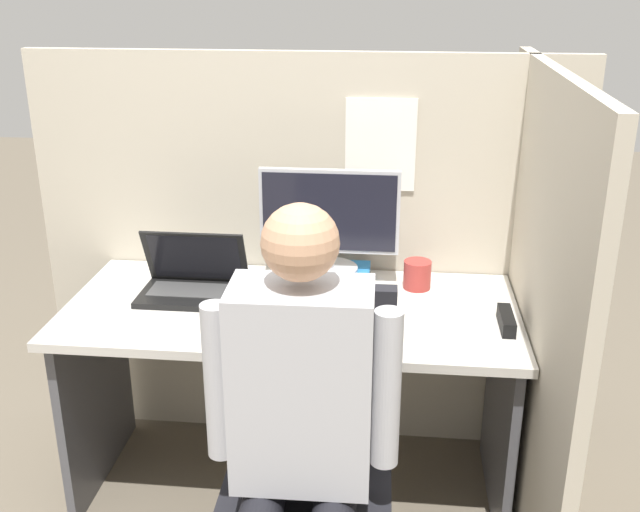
{
  "coord_description": "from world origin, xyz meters",
  "views": [
    {
      "loc": [
        0.33,
        -1.89,
        1.77
      ],
      "look_at": [
        0.12,
        0.17,
        0.97
      ],
      "focal_mm": 42.0,
      "sensor_mm": 36.0,
      "label": 1
    }
  ],
  "objects": [
    {
      "name": "laptop",
      "position": [
        -0.34,
        0.4,
        0.77
      ],
      "size": [
        0.35,
        0.23,
        0.23
      ],
      "color": "black",
      "rests_on": "desk"
    },
    {
      "name": "coffee_mug",
      "position": [
        0.42,
        0.55,
        0.77
      ],
      "size": [
        0.1,
        0.1,
        0.1
      ],
      "color": "#A3332D",
      "rests_on": "desk"
    },
    {
      "name": "paper_box",
      "position": [
        0.11,
        0.55,
        0.75
      ],
      "size": [
        0.29,
        0.21,
        0.05
      ],
      "color": "#236BAD",
      "rests_on": "desk"
    },
    {
      "name": "stapler",
      "position": [
        0.69,
        0.26,
        0.74
      ],
      "size": [
        0.04,
        0.17,
        0.05
      ],
      "color": "black",
      "rests_on": "desk"
    },
    {
      "name": "carrot_toy",
      "position": [
        -0.07,
        0.09,
        0.74
      ],
      "size": [
        0.05,
        0.13,
        0.05
      ],
      "color": "orange",
      "rests_on": "desk"
    },
    {
      "name": "office_chair",
      "position": [
        0.13,
        -0.23,
        0.5
      ],
      "size": [
        0.52,
        0.56,
        0.98
      ],
      "color": "black",
      "rests_on": "ground"
    },
    {
      "name": "desk",
      "position": [
        0.0,
        0.35,
        0.55
      ],
      "size": [
        1.5,
        0.7,
        0.72
      ],
      "color": "beige",
      "rests_on": "ground"
    },
    {
      "name": "person",
      "position": [
        0.12,
        -0.38,
        0.74
      ],
      "size": [
        0.48,
        0.41,
        1.29
      ],
      "color": "black",
      "rests_on": "ground"
    },
    {
      "name": "cubicle_panel_back",
      "position": [
        0.0,
        0.72,
        0.76
      ],
      "size": [
        2.0,
        0.05,
        1.51
      ],
      "color": "#B7AD99",
      "rests_on": "ground"
    },
    {
      "name": "mouse",
      "position": [
        -0.11,
        0.18,
        0.74
      ],
      "size": [
        0.07,
        0.05,
        0.03
      ],
      "color": "black",
      "rests_on": "desk"
    },
    {
      "name": "cubicle_panel_right",
      "position": [
        0.78,
        0.28,
        0.75
      ],
      "size": [
        0.04,
        1.33,
        1.51
      ],
      "color": "#B7AD99",
      "rests_on": "ground"
    },
    {
      "name": "monitor",
      "position": [
        0.11,
        0.56,
        0.96
      ],
      "size": [
        0.48,
        0.2,
        0.37
      ],
      "color": "#B2B2B7",
      "rests_on": "paper_box"
    }
  ]
}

